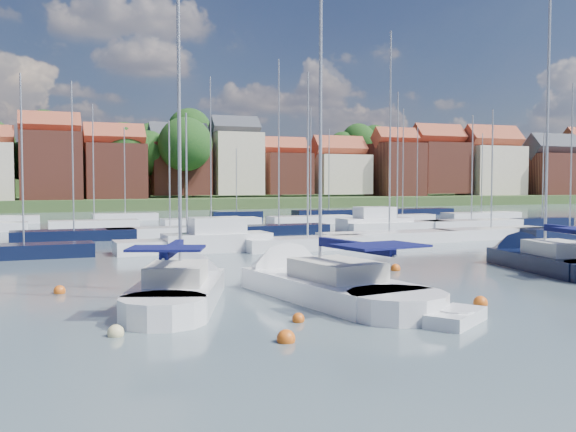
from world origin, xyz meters
name	(u,v)px	position (x,y,z in m)	size (l,w,h in m)	color
ground	(214,229)	(0.00, 40.00, 0.00)	(260.00, 260.00, 0.00)	#4A5B65
sailboat_left	(183,288)	(-11.19, 4.05, 0.36)	(6.59, 11.23, 14.87)	white
sailboat_centre	(304,283)	(-6.24, 3.46, 0.35)	(5.33, 13.44, 17.69)	white
sailboat_navy	(534,260)	(8.45, 6.04, 0.35)	(5.33, 12.26, 16.44)	black
tender	(456,317)	(-4.18, -4.01, 0.22)	(2.82, 2.41, 0.56)	white
buoy_a	(116,336)	(-14.50, -1.55, 0.00)	(0.50, 0.50, 0.50)	beige
buoy_b	(286,342)	(-10.10, -4.12, 0.00)	(0.54, 0.54, 0.54)	#D85914
buoy_c	(298,322)	(-8.74, -1.81, 0.00)	(0.41, 0.41, 0.41)	#D85914
buoy_d	(480,306)	(-1.43, -1.79, 0.00)	(0.53, 0.53, 0.53)	#D85914
buoy_e	(395,271)	(0.67, 7.51, 0.00)	(0.51, 0.51, 0.51)	#D85914
buoy_g	(60,293)	(-15.70, 6.82, 0.00)	(0.48, 0.48, 0.48)	#D85914
marina_field	(248,227)	(1.91, 35.15, 0.43)	(79.62, 41.41, 15.93)	white
far_shore_town	(116,182)	(2.23, 132.67, 4.61)	(212.46, 90.00, 22.27)	#3A4B25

